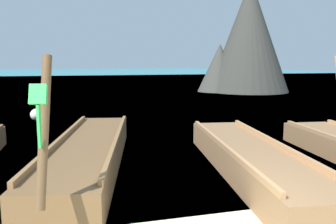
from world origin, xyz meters
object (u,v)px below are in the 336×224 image
(longtail_boat_orange_ribbon, at_px, (251,160))
(mooring_buoy_near, at_px, (36,115))
(longtail_boat_green_ribbon, at_px, (89,154))
(karst_rock, at_px, (246,39))

(longtail_boat_orange_ribbon, xyz_separation_m, mooring_buoy_near, (-5.04, 8.46, -0.06))
(longtail_boat_green_ribbon, xyz_separation_m, karst_rock, (12.99, 17.79, 3.79))
(longtail_boat_green_ribbon, relative_size, karst_rock, 0.80)
(longtail_boat_orange_ribbon, bearing_deg, mooring_buoy_near, 120.80)
(longtail_boat_green_ribbon, distance_m, mooring_buoy_near, 7.32)
(longtail_boat_orange_ribbon, bearing_deg, karst_rock, 63.08)
(karst_rock, bearing_deg, mooring_buoy_near, -144.10)
(longtail_boat_orange_ribbon, xyz_separation_m, karst_rock, (9.72, 19.15, 3.81))
(karst_rock, relative_size, mooring_buoy_near, 18.01)
(karst_rock, bearing_deg, longtail_boat_orange_ribbon, -116.92)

